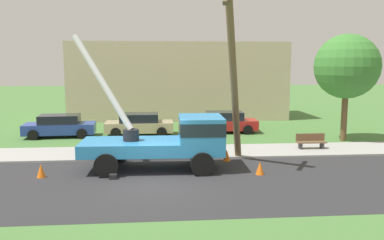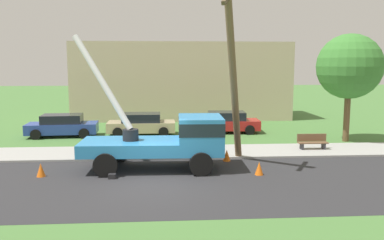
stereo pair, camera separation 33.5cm
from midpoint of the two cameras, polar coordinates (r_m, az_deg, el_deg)
The scene contains 14 objects.
ground_plane at distance 27.63m, azimuth -4.41°, elevation -1.71°, with size 120.00×120.00×0.00m, color #477538.
road_asphalt at distance 15.93m, azimuth -4.75°, elevation -8.98°, with size 80.00×7.64×0.01m, color #2B2B2D.
sidewalk_strip at distance 21.12m, azimuth -4.55°, elevation -4.60°, with size 80.00×3.11×0.10m, color #9E9E99.
utility_truck at distance 17.75m, azimuth -2.44°, elevation -2.52°, with size 6.76×3.21×5.98m.
leaning_utility_pole at distance 17.96m, azimuth 6.37°, elevation 6.83°, with size 1.67×3.90×8.42m.
traffic_cone_ahead at distance 17.26m, azimuth 10.07°, elevation -6.79°, with size 0.36×0.36×0.56m, color orange.
traffic_cone_behind at distance 17.82m, azimuth -20.19°, elevation -6.70°, with size 0.36×0.36×0.56m, color orange.
traffic_cone_curbside at distance 19.44m, azimuth 5.45°, elevation -5.02°, with size 0.36×0.36×0.56m, color orange.
parked_sedan_blue at distance 27.02m, azimuth -17.61°, elevation -0.75°, with size 4.51×2.21×1.42m.
parked_sedan_tan at distance 26.57m, azimuth -6.84°, elevation -0.58°, with size 4.41×2.03×1.42m.
parked_sedan_red at distance 27.36m, azimuth 5.27°, elevation -0.31°, with size 4.48×2.16×1.42m.
park_bench at distance 22.59m, azimuth 17.15°, elevation -3.04°, with size 1.60×0.45×0.90m.
roadside_tree_near at distance 25.64m, azimuth 21.83°, elevation 7.04°, with size 3.84×3.84×6.41m.
lowrise_building_backdrop at distance 35.03m, azimuth -1.23°, elevation 5.63°, with size 18.00×6.00×6.40m, color #C6B293.
Camera 2 is at (0.43, -15.25, 4.65)m, focal length 37.51 mm.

